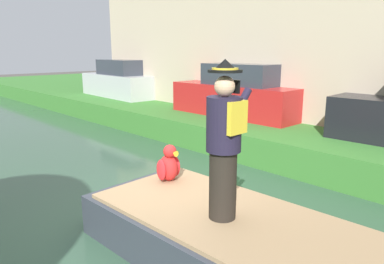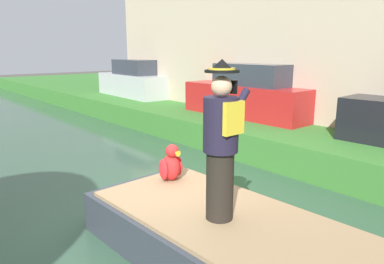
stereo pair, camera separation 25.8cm
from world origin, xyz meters
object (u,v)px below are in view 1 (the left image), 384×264
boat (240,243)px  person_pirate (224,142)px  parrot_plush (169,165)px  parked_car_red (241,93)px  parked_car_silver (123,81)px

boat → person_pirate: person_pirate is taller
boat → parrot_plush: bearing=82.1°
boat → person_pirate: size_ratio=2.30×
parked_car_red → parked_car_silver: (0.00, 6.20, 0.00)m
parked_car_red → boat: bearing=-141.3°
person_pirate → parked_car_silver: size_ratio=0.45×
person_pirate → parked_car_red: size_ratio=0.46×
person_pirate → boat: bearing=-47.1°
parked_car_silver → boat: bearing=-116.7°
boat → parrot_plush: 1.68m
parrot_plush → boat: bearing=-97.9°
parrot_plush → parked_car_red: (4.99, 2.60, 0.46)m
boat → parked_car_silver: bearing=63.3°
boat → parked_car_red: bearing=38.7°
parrot_plush → parked_car_red: bearing=27.5°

